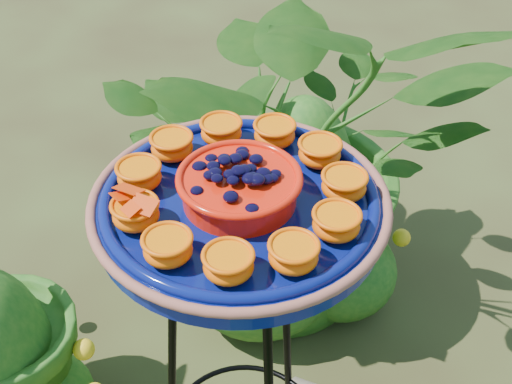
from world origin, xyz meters
TOP-DOWN VIEW (x-y plane):
  - tripod_stand at (-0.12, 0.02)m, footprint 0.37×0.37m
  - feeder_dish at (-0.12, 0.02)m, footprint 0.52×0.52m
  - shrub_back_left at (-0.59, 0.53)m, footprint 1.15×1.17m

SIDE VIEW (x-z plane):
  - shrub_back_left at x=-0.59m, z-range 0.00..0.99m
  - tripod_stand at x=-0.12m, z-range 0.09..0.92m
  - feeder_dish at x=-0.12m, z-range 0.82..0.92m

